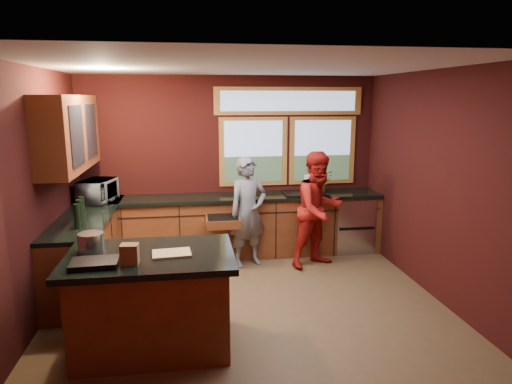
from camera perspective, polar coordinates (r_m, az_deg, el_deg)
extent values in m
plane|color=brown|center=(5.53, -0.97, -13.64)|extent=(4.50, 4.50, 0.00)
cube|color=black|center=(7.06, -3.16, 3.39)|extent=(4.50, 0.02, 2.70)
cube|color=black|center=(3.20, 3.72, -6.92)|extent=(4.50, 0.02, 2.70)
cube|color=black|center=(5.31, -25.87, -0.55)|extent=(0.02, 4.00, 2.70)
cube|color=black|center=(5.84, 21.45, 0.83)|extent=(0.02, 4.00, 2.70)
cube|color=silver|center=(5.01, -1.08, 15.49)|extent=(4.50, 4.00, 0.02)
cube|color=#8EA3C5|center=(7.06, -0.32, 5.05)|extent=(1.06, 0.02, 1.06)
cube|color=#8EA3C5|center=(7.30, 8.29, 5.15)|extent=(1.06, 0.02, 1.06)
cube|color=#AA6F31|center=(7.11, 4.14, 11.28)|extent=(2.30, 0.02, 0.42)
cube|color=#552B14|center=(5.99, -22.37, 6.83)|extent=(0.36, 1.80, 0.90)
cube|color=#552B14|center=(6.96, -2.84, -4.39)|extent=(4.50, 0.60, 0.88)
cube|color=black|center=(6.84, -2.87, -0.67)|extent=(4.50, 0.64, 0.05)
cube|color=#B7B7BC|center=(7.36, 11.70, -3.87)|extent=(0.60, 0.58, 0.85)
cube|color=black|center=(7.00, 6.15, -0.43)|extent=(0.66, 0.46, 0.05)
cube|color=#552B14|center=(6.26, -20.21, -7.00)|extent=(0.60, 2.30, 0.88)
cube|color=black|center=(6.13, -20.43, -2.87)|extent=(0.64, 2.30, 0.05)
cube|color=#552B14|center=(4.58, -12.80, -13.50)|extent=(1.40, 0.90, 0.88)
cube|color=black|center=(4.40, -13.09, -7.89)|extent=(1.55, 1.05, 0.06)
imported|color=slate|center=(6.46, -0.99, -2.52)|extent=(0.66, 0.55, 1.56)
imported|color=#A51613|center=(6.49, 7.87, -2.19)|extent=(0.99, 0.90, 1.65)
imported|color=#999999|center=(6.76, -19.18, 0.13)|extent=(0.52, 0.65, 0.32)
imported|color=#999999|center=(7.13, 8.28, 1.36)|extent=(0.31, 0.27, 0.35)
cylinder|color=white|center=(7.02, 6.51, 0.97)|extent=(0.12, 0.12, 0.28)
cube|color=tan|center=(4.33, -10.50, -7.56)|extent=(0.37, 0.28, 0.02)
cylinder|color=#BBBCC1|center=(4.59, -19.91, -5.93)|extent=(0.24, 0.24, 0.18)
cube|color=brown|center=(4.15, -15.51, -7.51)|extent=(0.16, 0.13, 0.18)
cube|color=black|center=(4.22, -19.55, -8.38)|extent=(0.41, 0.30, 0.05)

